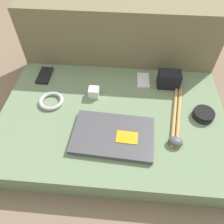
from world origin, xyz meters
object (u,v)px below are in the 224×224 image
at_px(computer_mouse, 176,142).
at_px(charger_brick, 94,92).
at_px(phone_silver, 45,75).
at_px(speaker_puck, 204,114).
at_px(laptop, 113,135).
at_px(camera_pouch, 169,79).
at_px(phone_black, 143,80).

distance_m(computer_mouse, charger_brick, 0.45).
height_order(phone_silver, charger_brick, charger_brick).
bearing_deg(charger_brick, speaker_puck, -9.84).
bearing_deg(phone_silver, laptop, -41.73).
relative_size(phone_silver, camera_pouch, 1.16).
distance_m(speaker_puck, phone_silver, 0.83).
relative_size(computer_mouse, phone_black, 0.65).
relative_size(phone_black, camera_pouch, 1.02).
distance_m(computer_mouse, phone_black, 0.40).
bearing_deg(charger_brick, camera_pouch, 16.02).
relative_size(speaker_puck, charger_brick, 1.98).
height_order(computer_mouse, camera_pouch, camera_pouch).
xyz_separation_m(laptop, phone_black, (0.13, 0.37, -0.01)).
bearing_deg(computer_mouse, camera_pouch, 109.90).
xyz_separation_m(computer_mouse, speaker_puck, (0.14, 0.16, -0.00)).
bearing_deg(phone_silver, camera_pouch, -1.30).
distance_m(laptop, charger_brick, 0.26).
bearing_deg(charger_brick, laptop, -64.10).
bearing_deg(camera_pouch, charger_brick, -163.98).
height_order(phone_silver, phone_black, phone_silver).
height_order(phone_black, charger_brick, charger_brick).
bearing_deg(camera_pouch, phone_black, 168.58).
distance_m(computer_mouse, speaker_puck, 0.22).
relative_size(speaker_puck, phone_silver, 0.76).
distance_m(phone_black, charger_brick, 0.28).
distance_m(laptop, camera_pouch, 0.43).
distance_m(speaker_puck, charger_brick, 0.52).
distance_m(phone_silver, camera_pouch, 0.66).
bearing_deg(phone_black, phone_silver, 179.59).
xyz_separation_m(phone_silver, charger_brick, (0.29, -0.12, 0.02)).
height_order(computer_mouse, phone_black, computer_mouse).
height_order(laptop, computer_mouse, computer_mouse).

